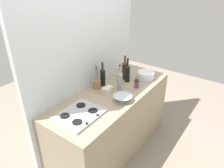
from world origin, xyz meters
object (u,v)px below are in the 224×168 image
at_px(wine_bottle_mid_left, 120,81).
at_px(utensil_crock, 97,83).
at_px(wine_bottle_mid_right, 127,73).
at_px(condiment_jar_rear, 137,84).
at_px(mixing_bowl, 123,98).
at_px(wine_bottle_rightmost, 125,70).
at_px(condiment_jar_front, 128,74).
at_px(stovetop_hob, 79,114).
at_px(butter_dish, 108,90).
at_px(plate_stack, 146,75).
at_px(wine_bottle_leftmost, 103,76).

xyz_separation_m(wine_bottle_mid_left, utensil_crock, (-0.13, 0.26, -0.06)).
distance_m(wine_bottle_mid_right, condiment_jar_rear, 0.22).
xyz_separation_m(mixing_bowl, utensil_crock, (0.06, 0.43, 0.03)).
distance_m(wine_bottle_rightmost, mixing_bowl, 0.58).
relative_size(utensil_crock, condiment_jar_front, 3.81).
xyz_separation_m(stovetop_hob, butter_dish, (0.55, 0.05, 0.02)).
xyz_separation_m(plate_stack, wine_bottle_rightmost, (-0.17, 0.23, 0.08)).
xyz_separation_m(condiment_jar_front, condiment_jar_rear, (-0.21, -0.26, 0.01)).
bearing_deg(wine_bottle_mid_right, utensil_crock, 151.76).
height_order(wine_bottle_leftmost, wine_bottle_rightmost, wine_bottle_rightmost).
relative_size(wine_bottle_mid_left, wine_bottle_rightmost, 0.97).
height_order(condiment_jar_front, condiment_jar_rear, condiment_jar_rear).
relative_size(condiment_jar_front, condiment_jar_rear, 0.79).
bearing_deg(mixing_bowl, condiment_jar_rear, 4.43).
xyz_separation_m(wine_bottle_mid_left, condiment_jar_front, (0.39, 0.12, -0.09)).
height_order(wine_bottle_mid_left, mixing_bowl, wine_bottle_mid_left).
height_order(wine_bottle_mid_right, condiment_jar_rear, wine_bottle_mid_right).
bearing_deg(plate_stack, condiment_jar_front, 110.74).
distance_m(mixing_bowl, condiment_jar_rear, 0.37).
distance_m(mixing_bowl, butter_dish, 0.26).
bearing_deg(wine_bottle_leftmost, stovetop_hob, -162.38).
distance_m(wine_bottle_mid_left, wine_bottle_rightmost, 0.33).
bearing_deg(mixing_bowl, condiment_jar_front, 26.89).
bearing_deg(plate_stack, utensil_crock, 148.56).
xyz_separation_m(wine_bottle_leftmost, wine_bottle_mid_right, (0.27, -0.20, 0.00)).
distance_m(butter_dish, utensil_crock, 0.17).
height_order(stovetop_hob, utensil_crock, utensil_crock).
distance_m(condiment_jar_front, condiment_jar_rear, 0.33).
relative_size(mixing_bowl, utensil_crock, 0.68).
bearing_deg(utensil_crock, wine_bottle_leftmost, -2.59).
height_order(stovetop_hob, wine_bottle_leftmost, wine_bottle_leftmost).
relative_size(wine_bottle_mid_right, wine_bottle_rightmost, 0.93).
bearing_deg(mixing_bowl, utensil_crock, 82.09).
height_order(utensil_crock, condiment_jar_front, utensil_crock).
xyz_separation_m(butter_dish, condiment_jar_rear, (0.31, -0.23, 0.02)).
bearing_deg(condiment_jar_front, wine_bottle_mid_left, -162.54).
relative_size(wine_bottle_rightmost, butter_dish, 2.64).
distance_m(wine_bottle_mid_right, mixing_bowl, 0.50).
bearing_deg(wine_bottle_leftmost, wine_bottle_mid_right, -36.47).
bearing_deg(wine_bottle_leftmost, mixing_bowl, -112.19).
distance_m(wine_bottle_rightmost, condiment_jar_rear, 0.30).
relative_size(wine_bottle_mid_left, wine_bottle_mid_right, 1.04).
xyz_separation_m(wine_bottle_leftmost, condiment_jar_rear, (0.20, -0.39, -0.07)).
xyz_separation_m(wine_bottle_mid_left, wine_bottle_mid_right, (0.26, 0.05, -0.01)).
bearing_deg(wine_bottle_mid_left, mixing_bowl, -137.58).
relative_size(plate_stack, wine_bottle_mid_right, 0.73).
xyz_separation_m(wine_bottle_leftmost, utensil_crock, (-0.11, 0.01, -0.06)).
bearing_deg(utensil_crock, wine_bottle_mid_right, -28.24).
distance_m(mixing_bowl, utensil_crock, 0.43).
bearing_deg(wine_bottle_mid_right, plate_stack, -36.59).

